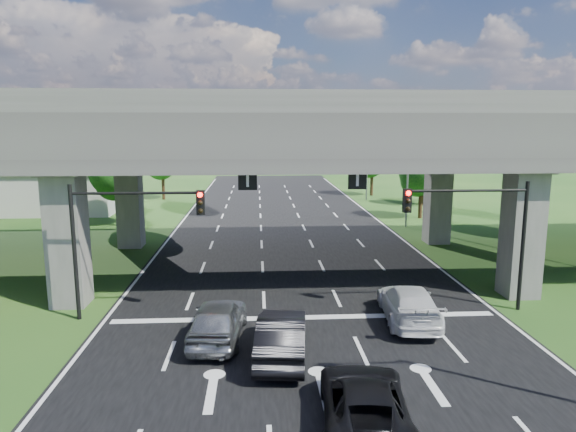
{
  "coord_description": "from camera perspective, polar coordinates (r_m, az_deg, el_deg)",
  "views": [
    {
      "loc": [
        -2.06,
        -18.1,
        8.42
      ],
      "look_at": [
        -0.43,
        9.05,
        3.65
      ],
      "focal_mm": 32.0,
      "sensor_mm": 36.0,
      "label": 1
    }
  ],
  "objects": [
    {
      "name": "signal_right",
      "position": [
        24.52,
        20.39,
        -0.63
      ],
      "size": [
        5.76,
        0.54,
        6.0
      ],
      "color": "black",
      "rests_on": "ground"
    },
    {
      "name": "tree_left_far",
      "position": [
        61.17,
        -13.78,
        6.59
      ],
      "size": [
        4.8,
        4.8,
        8.32
      ],
      "color": "black",
      "rests_on": "ground"
    },
    {
      "name": "tree_left_mid",
      "position": [
        54.35,
        -19.4,
        4.9
      ],
      "size": [
        3.91,
        3.9,
        6.76
      ],
      "color": "black",
      "rests_on": "ground"
    },
    {
      "name": "warehouse",
      "position": [
        58.6,
        -27.55,
        2.52
      ],
      "size": [
        20.0,
        10.0,
        4.0
      ],
      "primitive_type": "cube",
      "color": "#9E9E99",
      "rests_on": "ground"
    },
    {
      "name": "car_dark",
      "position": [
        19.31,
        -0.71,
        -13.15
      ],
      "size": [
        2.19,
        5.11,
        1.64
      ],
      "primitive_type": "imported",
      "rotation": [
        0.0,
        0.0,
        3.05
      ],
      "color": "black",
      "rests_on": "road"
    },
    {
      "name": "tree_left_near",
      "position": [
        45.82,
        -18.54,
        4.92
      ],
      "size": [
        4.5,
        4.5,
        7.8
      ],
      "color": "black",
      "rests_on": "ground"
    },
    {
      "name": "tree_right_far",
      "position": [
        63.78,
        9.41,
        6.57
      ],
      "size": [
        4.5,
        4.5,
        7.8
      ],
      "color": "black",
      "rests_on": "ground"
    },
    {
      "name": "car_trailing",
      "position": [
        15.44,
        8.52,
        -19.95
      ],
      "size": [
        2.94,
        5.44,
        1.45
      ],
      "primitive_type": "imported",
      "rotation": [
        0.0,
        0.0,
        3.04
      ],
      "color": "black",
      "rests_on": "road"
    },
    {
      "name": "tree_right_mid",
      "position": [
        57.21,
        15.09,
        5.35
      ],
      "size": [
        3.91,
        3.9,
        6.76
      ],
      "color": "black",
      "rests_on": "ground"
    },
    {
      "name": "overpass",
      "position": [
        30.17,
        0.49,
        8.99
      ],
      "size": [
        80.0,
        15.0,
        10.0
      ],
      "color": "#393633",
      "rests_on": "ground"
    },
    {
      "name": "ground",
      "position": [
        20.07,
        2.87,
        -14.88
      ],
      "size": [
        160.0,
        160.0,
        0.0
      ],
      "primitive_type": "plane",
      "color": "#1B4215",
      "rests_on": "ground"
    },
    {
      "name": "road",
      "position": [
        29.4,
        0.73,
        -6.67
      ],
      "size": [
        18.0,
        120.0,
        0.03
      ],
      "primitive_type": "cube",
      "color": "black",
      "rests_on": "ground"
    },
    {
      "name": "tree_right_near",
      "position": [
        48.67,
        14.71,
        4.99
      ],
      "size": [
        4.2,
        4.2,
        7.28
      ],
      "color": "black",
      "rests_on": "ground"
    },
    {
      "name": "streetlight_beyond",
      "position": [
        59.41,
        8.45,
        7.35
      ],
      "size": [
        3.38,
        0.25,
        10.0
      ],
      "color": "gray",
      "rests_on": "ground"
    },
    {
      "name": "car_white",
      "position": [
        23.24,
        13.27,
        -9.46
      ],
      "size": [
        2.65,
        5.51,
        1.55
      ],
      "primitive_type": "imported",
      "rotation": [
        0.0,
        0.0,
        3.05
      ],
      "color": "silver",
      "rests_on": "road"
    },
    {
      "name": "signal_left",
      "position": [
        23.17,
        -17.78,
        -1.07
      ],
      "size": [
        5.76,
        0.54,
        6.0
      ],
      "color": "black",
      "rests_on": "ground"
    },
    {
      "name": "streetlight_far",
      "position": [
        43.89,
        12.73,
        6.34
      ],
      "size": [
        3.38,
        0.25,
        10.0
      ],
      "color": "gray",
      "rests_on": "ground"
    },
    {
      "name": "car_silver",
      "position": [
        20.92,
        -7.78,
        -11.33
      ],
      "size": [
        2.37,
        5.03,
        1.66
      ],
      "primitive_type": "imported",
      "rotation": [
        0.0,
        0.0,
        3.06
      ],
      "color": "gray",
      "rests_on": "road"
    }
  ]
}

